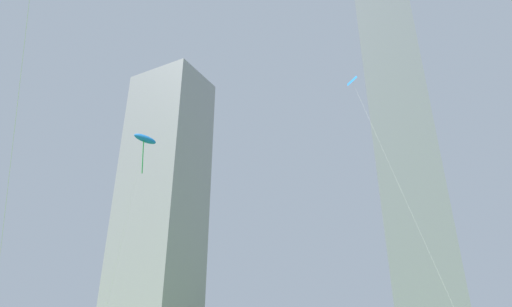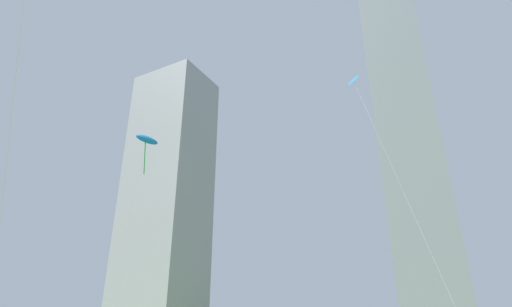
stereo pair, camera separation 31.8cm
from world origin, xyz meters
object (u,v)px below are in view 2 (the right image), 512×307
Objects in this scene: distant_highrise_0 at (167,197)px; distant_highrise_1 at (406,145)px; kite_flying_0 at (147,140)px; kite_flying_2 at (354,82)px.

distant_highrise_1 reaches higher than distant_highrise_0.
kite_flying_0 is 108.39m from distant_highrise_0.
distant_highrise_0 is at bearing 123.36° from kite_flying_2.
kite_flying_0 is 97.61m from distant_highrise_1.
distant_highrise_1 is (17.28, 83.47, 30.72)m from kite_flying_2.
kite_flying_0 is at bearing -109.37° from distant_highrise_1.
distant_highrise_1 is at bearing 78.30° from kite_flying_2.
distant_highrise_0 reaches higher than kite_flying_2.
kite_flying_2 is at bearing -96.45° from distant_highrise_1.
kite_flying_2 is 90.60m from distant_highrise_1.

